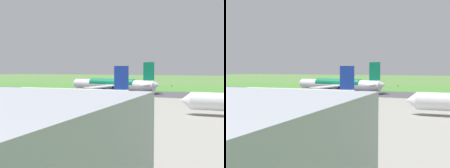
{
  "view_description": "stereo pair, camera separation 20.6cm",
  "coord_description": "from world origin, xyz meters",
  "views": [
    {
      "loc": [
        -54.19,
        136.8,
        12.63
      ],
      "look_at": [
        0.54,
        0.0,
        4.5
      ],
      "focal_mm": 44.77,
      "sensor_mm": 36.0,
      "label": 1
    },
    {
      "loc": [
        -54.38,
        136.73,
        12.63
      ],
      "look_at": [
        0.54,
        0.0,
        4.5
      ],
      "focal_mm": 44.77,
      "sensor_mm": 36.0,
      "label": 2
    }
  ],
  "objects": [
    {
      "name": "traffic_cone_orange",
      "position": [
        -20.11,
        -33.41,
        0.28
      ],
      "size": [
        0.4,
        0.4,
        0.55
      ],
      "primitive_type": "cone",
      "color": "orange",
      "rests_on": "ground"
    },
    {
      "name": "grass_verge_foreground",
      "position": [
        0.0,
        -32.23,
        0.02
      ],
      "size": [
        600.0,
        80.0,
        0.04
      ],
      "primitive_type": "cube",
      "color": "#478534",
      "rests_on": "ground"
    },
    {
      "name": "ground_plane",
      "position": [
        0.0,
        0.0,
        0.0
      ],
      "size": [
        800.0,
        800.0,
        0.0
      ],
      "primitive_type": "plane",
      "color": "#547F3D"
    },
    {
      "name": "no_stopping_sign",
      "position": [
        -24.66,
        -36.3,
        1.34
      ],
      "size": [
        0.6,
        0.1,
        2.23
      ],
      "color": "slate",
      "rests_on": "ground"
    },
    {
      "name": "airliner_parked_mid",
      "position": [
        -5.8,
        52.91,
        3.69
      ],
      "size": [
        46.24,
        37.78,
        13.51
      ],
      "color": "white",
      "rests_on": "ground"
    },
    {
      "name": "apron_concrete",
      "position": [
        0.0,
        54.06,
        0.03
      ],
      "size": [
        440.0,
        110.0,
        0.05
      ],
      "primitive_type": "cube",
      "color": "gray",
      "rests_on": "ground"
    },
    {
      "name": "service_truck_fuel",
      "position": [
        -46.47,
        26.09,
        1.4
      ],
      "size": [
        6.22,
        4.28,
        2.65
      ],
      "color": "gray",
      "rests_on": "ground"
    },
    {
      "name": "airliner_main",
      "position": [
        0.17,
        0.07,
        4.35
      ],
      "size": [
        53.93,
        44.37,
        15.88
      ],
      "color": "white",
      "rests_on": "ground"
    },
    {
      "name": "runway_asphalt",
      "position": [
        0.0,
        0.0,
        0.03
      ],
      "size": [
        600.0,
        33.66,
        0.06
      ],
      "primitive_type": "cube",
      "color": "#47474C",
      "rests_on": "ground"
    }
  ]
}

